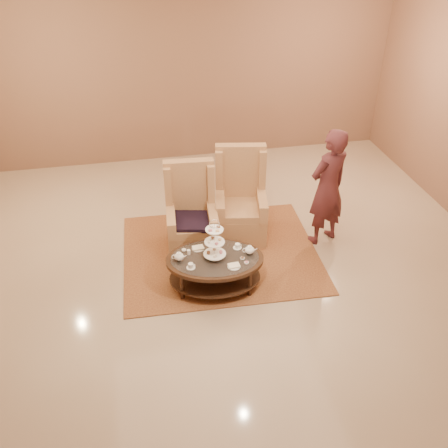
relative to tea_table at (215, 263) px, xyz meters
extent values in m
plane|color=#C2AB90|center=(0.25, 0.18, -0.40)|extent=(8.00, 8.00, 0.00)
cube|color=white|center=(0.25, 0.18, -0.40)|extent=(8.00, 8.00, 0.02)
cube|color=#936750|center=(0.25, 4.18, 1.35)|extent=(8.00, 0.04, 3.50)
cube|color=#A66E3A|center=(0.22, 0.72, -0.39)|extent=(2.97, 2.51, 0.02)
cylinder|color=black|center=(-0.48, -0.18, -0.18)|extent=(0.06, 0.06, 0.43)
cylinder|color=black|center=(0.42, -0.29, -0.18)|extent=(0.06, 0.06, 0.43)
cylinder|color=black|center=(-0.42, 0.29, -0.18)|extent=(0.06, 0.06, 0.43)
cylinder|color=black|center=(0.48, 0.18, -0.18)|extent=(0.06, 0.06, 0.43)
cylinder|color=silver|center=(0.00, 0.00, 0.36)|extent=(0.01, 0.01, 0.54)
torus|color=silver|center=(0.00, 0.00, 0.63)|extent=(0.14, 0.03, 0.14)
cylinder|color=white|center=(0.00, 0.00, 0.16)|extent=(0.34, 0.34, 0.01)
cylinder|color=white|center=(0.00, 0.00, 0.35)|extent=(0.30, 0.30, 0.01)
cylinder|color=white|center=(0.00, 0.00, 0.54)|extent=(0.26, 0.26, 0.01)
cylinder|color=#BC606B|center=(0.08, -0.01, 0.18)|extent=(0.05, 0.05, 0.03)
cylinder|color=tan|center=(0.01, 0.08, 0.18)|extent=(0.05, 0.05, 0.03)
cylinder|color=brown|center=(-0.08, 0.01, 0.18)|extent=(0.05, 0.05, 0.03)
cylinder|color=#F3E4CE|center=(-0.01, -0.08, 0.18)|extent=(0.05, 0.05, 0.03)
ellipsoid|color=tan|center=(0.07, 0.01, 0.37)|extent=(0.05, 0.05, 0.03)
ellipsoid|color=brown|center=(-0.01, 0.07, 0.37)|extent=(0.05, 0.05, 0.03)
ellipsoid|color=#F3E4CE|center=(-0.07, -0.01, 0.37)|extent=(0.05, 0.05, 0.03)
ellipsoid|color=#BC606B|center=(0.01, -0.07, 0.37)|extent=(0.05, 0.05, 0.03)
cube|color=brown|center=(0.06, 0.03, 0.56)|extent=(0.05, 0.04, 0.02)
cube|color=#F3E4CE|center=(-0.03, 0.06, 0.56)|extent=(0.05, 0.04, 0.02)
cube|color=#BC606B|center=(-0.06, -0.03, 0.56)|extent=(0.05, 0.04, 0.02)
cube|color=tan|center=(0.03, -0.06, 0.56)|extent=(0.05, 0.04, 0.02)
ellipsoid|color=white|center=(-0.47, 0.03, 0.15)|extent=(0.14, 0.14, 0.10)
cylinder|color=white|center=(-0.47, 0.03, 0.20)|extent=(0.07, 0.07, 0.01)
sphere|color=white|center=(-0.47, 0.03, 0.22)|extent=(0.02, 0.02, 0.02)
cone|color=white|center=(-0.39, 0.03, 0.16)|extent=(0.08, 0.04, 0.06)
torus|color=white|center=(-0.54, 0.04, 0.15)|extent=(0.07, 0.02, 0.07)
ellipsoid|color=white|center=(0.48, 0.00, 0.15)|extent=(0.14, 0.14, 0.10)
cylinder|color=white|center=(0.48, 0.00, 0.20)|extent=(0.07, 0.07, 0.01)
sphere|color=white|center=(0.48, 0.00, 0.22)|extent=(0.02, 0.02, 0.02)
cone|color=white|center=(0.56, -0.01, 0.16)|extent=(0.08, 0.04, 0.06)
torus|color=white|center=(0.41, 0.00, 0.15)|extent=(0.07, 0.02, 0.07)
cylinder|color=white|center=(-0.34, -0.15, 0.10)|extent=(0.13, 0.13, 0.01)
cylinder|color=white|center=(-0.34, -0.15, 0.13)|extent=(0.08, 0.08, 0.06)
torus|color=white|center=(-0.30, -0.16, 0.13)|extent=(0.04, 0.01, 0.04)
cylinder|color=white|center=(0.34, 0.15, 0.10)|extent=(0.13, 0.13, 0.01)
cylinder|color=white|center=(0.34, 0.15, 0.13)|extent=(0.08, 0.08, 0.06)
torus|color=white|center=(0.38, 0.15, 0.13)|extent=(0.04, 0.01, 0.04)
cylinder|color=white|center=(-0.19, 0.24, 0.10)|extent=(0.19, 0.19, 0.01)
cube|color=white|center=(-0.19, 0.24, 0.11)|extent=(0.16, 0.12, 0.02)
cylinder|color=white|center=(0.21, -0.24, 0.10)|extent=(0.19, 0.19, 0.01)
cube|color=white|center=(0.21, -0.24, 0.11)|extent=(0.16, 0.12, 0.02)
cylinder|color=white|center=(-0.33, 0.15, 0.12)|extent=(0.05, 0.05, 0.06)
cylinder|color=white|center=(0.39, -0.20, 0.10)|extent=(0.07, 0.07, 0.02)
cylinder|color=#BC606B|center=(0.39, -0.20, 0.11)|extent=(0.05, 0.05, 0.01)
cylinder|color=white|center=(0.36, -0.10, 0.10)|extent=(0.07, 0.07, 0.02)
cylinder|color=brown|center=(0.36, -0.10, 0.11)|extent=(0.05, 0.05, 0.01)
cylinder|color=white|center=(-0.38, 0.24, 0.10)|extent=(0.07, 0.07, 0.02)
cylinder|color=#F3E4CE|center=(-0.38, 0.24, 0.11)|extent=(0.05, 0.05, 0.01)
cube|color=tan|center=(-0.18, 0.91, -0.18)|extent=(0.78, 0.78, 0.44)
cube|color=tan|center=(-0.18, 0.86, 0.09)|extent=(0.66, 0.66, 0.10)
cube|color=tan|center=(-0.15, 1.21, 0.28)|extent=(0.74, 0.20, 1.36)
cube|color=tan|center=(-0.47, 1.19, 0.59)|extent=(0.12, 0.24, 0.63)
cube|color=tan|center=(0.15, 1.14, 0.59)|extent=(0.12, 0.24, 0.63)
cube|color=tan|center=(-0.48, 0.88, 0.17)|extent=(0.17, 0.66, 0.27)
cube|color=tan|center=(0.12, 0.83, 0.17)|extent=(0.17, 0.66, 0.27)
cube|color=black|center=(-0.18, 0.82, 0.16)|extent=(0.67, 0.63, 0.06)
cube|color=tan|center=(0.62, 1.13, -0.17)|extent=(0.89, 0.89, 0.46)
cube|color=tan|center=(0.61, 1.08, 0.11)|extent=(0.75, 0.75, 0.11)
cube|color=tan|center=(0.67, 1.44, 0.31)|extent=(0.78, 0.29, 1.42)
cube|color=tan|center=(0.34, 1.46, 0.64)|extent=(0.15, 0.26, 0.66)
cube|color=tan|center=(0.99, 1.34, 0.64)|extent=(0.15, 0.26, 0.66)
cube|color=tan|center=(0.29, 1.13, 0.20)|extent=(0.25, 0.70, 0.28)
cube|color=tan|center=(0.92, 1.02, 0.20)|extent=(0.25, 0.70, 0.28)
imported|color=#512227|center=(1.84, 0.78, 0.52)|extent=(0.79, 0.66, 1.84)
camera|label=1|loc=(-0.92, -5.22, 4.13)|focal=40.00mm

